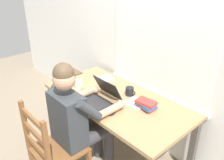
{
  "coord_description": "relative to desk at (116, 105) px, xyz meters",
  "views": [
    {
      "loc": [
        1.53,
        -1.44,
        1.96
      ],
      "look_at": [
        -0.01,
        -0.05,
        0.95
      ],
      "focal_mm": 38.33,
      "sensor_mm": 36.0,
      "label": 1
    }
  ],
  "objects": [
    {
      "name": "seated_person",
      "position": [
        -0.02,
        -0.46,
        0.06
      ],
      "size": [
        0.5,
        0.6,
        1.26
      ],
      "color": "#33383D",
      "rests_on": "ground"
    },
    {
      "name": "back_wall",
      "position": [
        0.0,
        0.46,
        0.66
      ],
      "size": [
        6.0,
        0.08,
        2.6
      ],
      "color": "silver",
      "rests_on": "ground"
    },
    {
      "name": "laptop",
      "position": [
        -0.07,
        -0.16,
        0.14
      ],
      "size": [
        0.33,
        0.34,
        0.21
      ],
      "color": "black",
      "rests_on": "desk"
    },
    {
      "name": "wooden_chair",
      "position": [
        -0.02,
        -0.74,
        -0.17
      ],
      "size": [
        0.42,
        0.42,
        0.95
      ],
      "color": "brown",
      "rests_on": "ground"
    },
    {
      "name": "paper_pile_near_laptop",
      "position": [
        -0.42,
        0.22,
        0.09
      ],
      "size": [
        0.22,
        0.2,
        0.01
      ],
      "primitive_type": "cube",
      "rotation": [
        0.0,
        0.0,
        -0.25
      ],
      "color": "white",
      "rests_on": "desk"
    },
    {
      "name": "ground_plane",
      "position": [
        0.0,
        0.0,
        -0.64
      ],
      "size": [
        8.0,
        8.0,
        0.0
      ],
      "primitive_type": "plane",
      "color": "gray"
    },
    {
      "name": "desk",
      "position": [
        0.0,
        0.0,
        0.0
      ],
      "size": [
        1.57,
        0.77,
        0.73
      ],
      "color": "#9E7A51",
      "rests_on": "ground"
    },
    {
      "name": "computer_mouse",
      "position": [
        0.18,
        -0.23,
        0.1
      ],
      "size": [
        0.06,
        0.1,
        0.03
      ],
      "primitive_type": "ellipsoid",
      "color": "black",
      "rests_on": "desk"
    },
    {
      "name": "coffee_mug_dark",
      "position": [
        0.05,
        0.15,
        0.13
      ],
      "size": [
        0.12,
        0.08,
        0.09
      ],
      "color": "black",
      "rests_on": "desk"
    },
    {
      "name": "book_stack_main",
      "position": [
        0.33,
        0.08,
        0.13
      ],
      "size": [
        0.2,
        0.15,
        0.08
      ],
      "color": "#BC332D",
      "rests_on": "desk"
    },
    {
      "name": "paper_pile_back_corner",
      "position": [
        0.21,
        0.08,
        0.09
      ],
      "size": [
        0.2,
        0.18,
        0.01
      ],
      "primitive_type": "cube",
      "rotation": [
        0.0,
        0.0,
        -0.01
      ],
      "color": "silver",
      "rests_on": "desk"
    },
    {
      "name": "coffee_mug_white",
      "position": [
        -0.43,
        -0.16,
        0.14
      ],
      "size": [
        0.12,
        0.08,
        0.1
      ],
      "color": "silver",
      "rests_on": "desk"
    }
  ]
}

